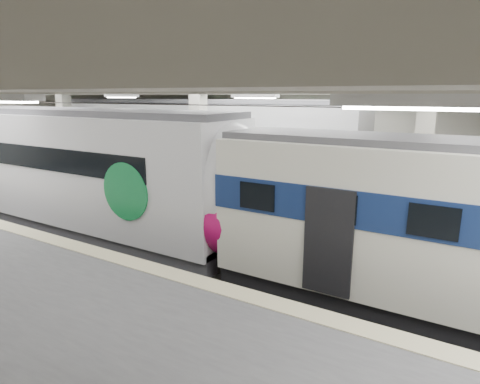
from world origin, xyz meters
The scene contains 3 objects.
station_hall centered at (0.00, -1.74, 3.24)m, with size 36.00×24.00×5.75m.
modern_emu centered at (-4.75, 0.00, 2.21)m, with size 13.97×2.89×4.50m.
far_train centered at (-4.86, 5.50, 2.47)m, with size 15.26×3.72×4.79m.
Camera 1 is at (6.33, -9.56, 4.99)m, focal length 30.00 mm.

